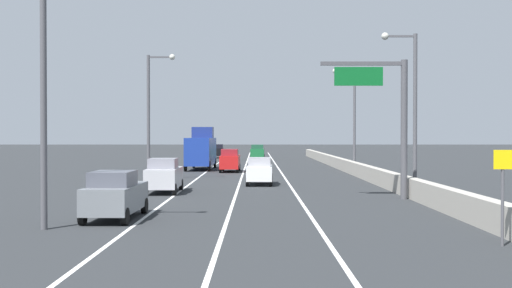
{
  "coord_description": "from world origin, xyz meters",
  "views": [
    {
      "loc": [
        -0.83,
        -5.29,
        3.46
      ],
      "look_at": [
        -0.56,
        48.69,
        2.69
      ],
      "focal_mm": 44.74,
      "sensor_mm": 36.0,
      "label": 1
    }
  ],
  "objects": [
    {
      "name": "car_white_0",
      "position": [
        -0.58,
        38.93,
        0.95
      ],
      "size": [
        1.9,
        4.26,
        1.9
      ],
      "color": "white",
      "rests_on": "ground_plane"
    },
    {
      "name": "lamp_post_right_third",
      "position": [
        7.94,
        53.17,
        5.51
      ],
      "size": [
        2.14,
        0.44,
        9.54
      ],
      "color": "#4C4C51",
      "rests_on": "ground_plane"
    },
    {
      "name": "lamp_post_right_second",
      "position": [
        8.36,
        32.58,
        5.51
      ],
      "size": [
        2.14,
        0.44,
        9.54
      ],
      "color": "#4C4C51",
      "rests_on": "ground_plane"
    },
    {
      "name": "lane_stripe_right",
      "position": [
        1.5,
        55.0,
        0.0
      ],
      "size": [
        0.16,
        130.0,
        0.0
      ],
      "primitive_type": "cube",
      "color": "silver",
      "rests_on": "ground_plane"
    },
    {
      "name": "overhead_sign_gantry",
      "position": [
        6.4,
        28.94,
        4.73
      ],
      "size": [
        4.68,
        0.36,
        7.5
      ],
      "color": "#47474C",
      "rests_on": "ground_plane"
    },
    {
      "name": "car_silver_5",
      "position": [
        -6.34,
        32.85,
        1.03
      ],
      "size": [
        1.91,
        4.63,
        2.07
      ],
      "color": "#B7B7BC",
      "rests_on": "ground_plane"
    },
    {
      "name": "car_gray_3",
      "position": [
        -6.63,
        20.87,
        0.99
      ],
      "size": [
        1.96,
        4.72,
        1.99
      ],
      "color": "slate",
      "rests_on": "ground_plane"
    },
    {
      "name": "lamp_post_left_mid",
      "position": [
        -8.67,
        42.69,
        5.51
      ],
      "size": [
        2.14,
        0.44,
        9.54
      ],
      "color": "#4C4C51",
      "rests_on": "ground_plane"
    },
    {
      "name": "lamp_post_left_near",
      "position": [
        -8.32,
        17.98,
        5.51
      ],
      "size": [
        2.14,
        0.44,
        9.54
      ],
      "color": "#4C4C51",
      "rests_on": "ground_plane"
    },
    {
      "name": "box_truck",
      "position": [
        -6.33,
        58.5,
        1.95
      ],
      "size": [
        2.62,
        8.08,
        4.27
      ],
      "color": "navy",
      "rests_on": "ground_plane"
    },
    {
      "name": "speed_advisory_sign",
      "position": [
        6.84,
        14.46,
        1.76
      ],
      "size": [
        0.6,
        0.11,
        3.0
      ],
      "color": "#4C4C51",
      "rests_on": "ground_plane"
    },
    {
      "name": "lane_stripe_left",
      "position": [
        -5.5,
        55.0,
        0.0
      ],
      "size": [
        0.16,
        130.0,
        0.0
      ],
      "primitive_type": "cube",
      "color": "silver",
      "rests_on": "ground_plane"
    },
    {
      "name": "lane_stripe_center",
      "position": [
        -2.0,
        55.0,
        0.0
      ],
      "size": [
        0.16,
        130.0,
        0.0
      ],
      "primitive_type": "cube",
      "color": "silver",
      "rests_on": "ground_plane"
    },
    {
      "name": "ground_plane",
      "position": [
        0.0,
        64.0,
        0.0
      ],
      "size": [
        320.0,
        320.0,
        0.0
      ],
      "primitive_type": "plane",
      "color": "#26282B"
    },
    {
      "name": "car_green_4",
      "position": [
        -0.61,
        84.76,
        1.05
      ],
      "size": [
        2.07,
        4.75,
        2.1
      ],
      "color": "#196033",
      "rests_on": "ground_plane"
    },
    {
      "name": "car_red_2",
      "position": [
        -3.27,
        54.36,
        1.06
      ],
      "size": [
        1.85,
        4.59,
        2.14
      ],
      "color": "red",
      "rests_on": "ground_plane"
    },
    {
      "name": "jersey_barrier_right",
      "position": [
        7.74,
        40.0,
        0.55
      ],
      "size": [
        0.6,
        120.0,
        1.1
      ],
      "primitive_type": "cube",
      "color": "#9E998E",
      "rests_on": "ground_plane"
    },
    {
      "name": "car_black_1",
      "position": [
        -6.61,
        90.18,
        1.02
      ],
      "size": [
        1.99,
        4.07,
        2.06
      ],
      "color": "black",
      "rests_on": "ground_plane"
    }
  ]
}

